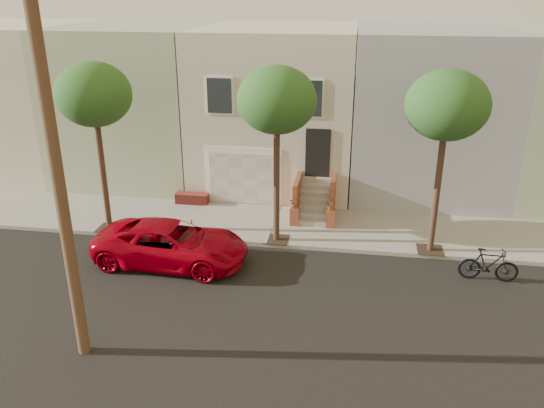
# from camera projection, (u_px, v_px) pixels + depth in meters

# --- Properties ---
(ground) EXTENTS (90.00, 90.00, 0.00)m
(ground) POSITION_uv_depth(u_px,v_px,m) (226.00, 296.00, 16.69)
(ground) COLOR black
(ground) RESTS_ON ground
(sidewalk) EXTENTS (40.00, 3.70, 0.15)m
(sidewalk) POSITION_uv_depth(u_px,v_px,m) (257.00, 224.00, 21.57)
(sidewalk) COLOR gray
(sidewalk) RESTS_ON ground
(house_row) EXTENTS (33.10, 11.70, 7.00)m
(house_row) POSITION_uv_depth(u_px,v_px,m) (278.00, 104.00, 25.59)
(house_row) COLOR beige
(house_row) RESTS_ON sidewalk
(tree_left) EXTENTS (2.70, 2.57, 6.30)m
(tree_left) POSITION_uv_depth(u_px,v_px,m) (94.00, 96.00, 19.09)
(tree_left) COLOR #2D2116
(tree_left) RESTS_ON sidewalk
(tree_mid) EXTENTS (2.70, 2.57, 6.30)m
(tree_mid) POSITION_uv_depth(u_px,v_px,m) (277.00, 101.00, 18.16)
(tree_mid) COLOR #2D2116
(tree_mid) RESTS_ON sidewalk
(tree_right) EXTENTS (2.70, 2.57, 6.30)m
(tree_right) POSITION_uv_depth(u_px,v_px,m) (447.00, 107.00, 17.37)
(tree_right) COLOR #2D2116
(tree_right) RESTS_ON sidewalk
(pickup_truck) EXTENTS (5.29, 2.62, 1.44)m
(pickup_truck) POSITION_uv_depth(u_px,v_px,m) (171.00, 244.00, 18.44)
(pickup_truck) COLOR #A30011
(pickup_truck) RESTS_ON ground
(motorcycle) EXTENTS (1.87, 0.60, 1.11)m
(motorcycle) POSITION_uv_depth(u_px,v_px,m) (489.00, 265.00, 17.39)
(motorcycle) COLOR black
(motorcycle) RESTS_ON ground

